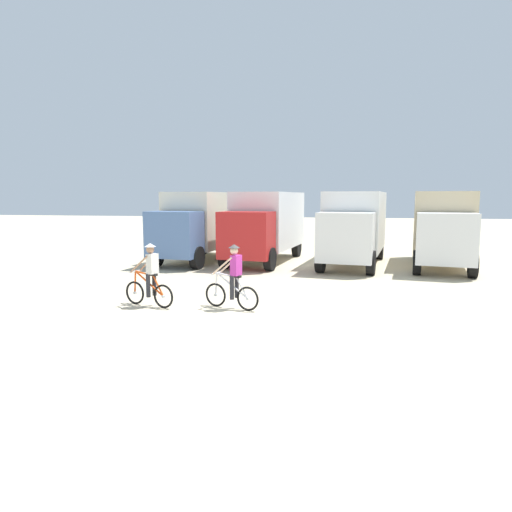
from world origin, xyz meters
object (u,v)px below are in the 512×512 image
Objects in this scene: box_truck_cream_rv at (202,222)px; box_truck_avon_van at (266,223)px; cyclist_cowboy_hat at (233,279)px; cyclist_orange_shirt at (150,277)px; box_truck_white_box at (354,224)px; box_truck_tan_camper at (442,225)px.

box_truck_avon_van is at bearing 2.43° from box_truck_cream_rv.
cyclist_orange_shirt is at bearing -176.39° from cyclist_cowboy_hat.
box_truck_white_box is 3.85m from box_truck_tan_camper.
box_truck_cream_rv is 7.36m from box_truck_white_box.
box_truck_cream_rv is 3.84× the size of cyclist_cowboy_hat.
box_truck_avon_van is at bearing 178.69° from box_truck_tan_camper.
box_truck_tan_camper is at bearing 1.92° from box_truck_white_box.
box_truck_tan_camper is (11.21, -0.05, 0.00)m from box_truck_cream_rv.
box_truck_avon_van and box_truck_tan_camper have the same top height.
box_truck_white_box is at bearing 69.14° from cyclist_cowboy_hat.
box_truck_cream_rv is 3.17m from box_truck_avon_van.
cyclist_orange_shirt is (1.45, -9.57, -1.03)m from box_truck_cream_rv.
box_truck_tan_camper is (8.04, -0.18, 0.00)m from box_truck_avon_van.
box_truck_white_box is at bearing -178.08° from box_truck_tan_camper.
box_truck_white_box reaches higher than cyclist_cowboy_hat.
box_truck_avon_van is (3.17, 0.13, 0.00)m from box_truck_cream_rv.
cyclist_cowboy_hat is at bearing -85.99° from box_truck_avon_van.
box_truck_cream_rv is at bearing 178.62° from box_truck_white_box.
box_truck_white_box reaches higher than cyclist_orange_shirt.
box_truck_avon_van is 1.00× the size of box_truck_white_box.
box_truck_tan_camper reaches higher than cyclist_orange_shirt.
box_truck_cream_rv and box_truck_white_box have the same top height.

